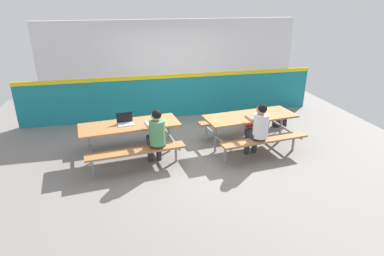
% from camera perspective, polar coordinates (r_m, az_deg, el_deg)
% --- Properties ---
extents(ground_plane, '(10.00, 10.00, 0.02)m').
position_cam_1_polar(ground_plane, '(7.08, 0.04, -4.26)').
color(ground_plane, gray).
extents(accent_backdrop, '(8.00, 0.14, 2.60)m').
position_cam_1_polar(accent_backdrop, '(8.84, -3.41, 9.75)').
color(accent_backdrop, teal).
rests_on(accent_backdrop, ground).
extents(picnic_table_left, '(2.06, 1.76, 0.74)m').
position_cam_1_polar(picnic_table_left, '(6.74, -10.80, -0.62)').
color(picnic_table_left, '#9E6B3D').
rests_on(picnic_table_left, ground).
extents(picnic_table_right, '(2.06, 1.76, 0.74)m').
position_cam_1_polar(picnic_table_right, '(7.21, 10.09, 0.96)').
color(picnic_table_right, '#9E6B3D').
rests_on(picnic_table_right, ground).
extents(student_nearer, '(0.39, 0.54, 1.21)m').
position_cam_1_polar(student_nearer, '(6.25, -6.27, -0.89)').
color(student_nearer, '#2D2D38').
rests_on(student_nearer, ground).
extents(student_further, '(0.39, 0.54, 1.21)m').
position_cam_1_polar(student_further, '(6.66, 11.56, 0.25)').
color(student_further, '#2D2D38').
rests_on(student_further, ground).
extents(laptop_silver, '(0.34, 0.26, 0.22)m').
position_cam_1_polar(laptop_silver, '(6.69, -11.61, 1.08)').
color(laptop_silver, silver).
rests_on(laptop_silver, picnic_table_left).
extents(backpack_dark, '(0.30, 0.22, 0.44)m').
position_cam_1_polar(backpack_dark, '(8.51, 10.36, 1.68)').
color(backpack_dark, maroon).
rests_on(backpack_dark, ground).
extents(tote_bag_bright, '(0.34, 0.21, 0.43)m').
position_cam_1_polar(tote_bag_bright, '(8.66, 15.12, 1.46)').
color(tote_bag_bright, black).
rests_on(tote_bag_bright, ground).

